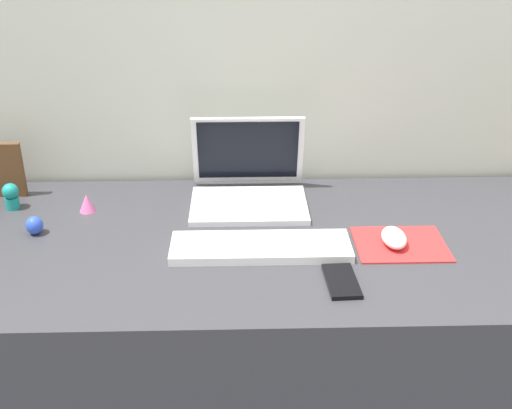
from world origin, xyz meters
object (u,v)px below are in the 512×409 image
at_px(toy_figurine_blue, 35,225).
at_px(toy_figurine_teal, 11,195).
at_px(keyboard, 259,247).
at_px(toy_figurine_pink, 87,203).
at_px(picture_frame, 1,170).
at_px(laptop, 248,180).
at_px(mouse, 394,238).
at_px(cell_phone, 341,281).

height_order(toy_figurine_blue, toy_figurine_teal, toy_figurine_teal).
bearing_deg(keyboard, toy_figurine_pink, 153.30).
xyz_separation_m(picture_frame, toy_figurine_blue, (0.14, -0.22, -0.05)).
distance_m(picture_frame, toy_figurine_blue, 0.27).
bearing_deg(picture_frame, laptop, -3.12).
xyz_separation_m(mouse, picture_frame, (-0.99, 0.30, 0.05)).
height_order(keyboard, toy_figurine_teal, toy_figurine_teal).
relative_size(mouse, toy_figurine_teal, 1.39).
height_order(laptop, keyboard, laptop).
xyz_separation_m(keyboard, toy_figurine_teal, (-0.63, 0.24, 0.03)).
relative_size(toy_figurine_blue, toy_figurine_teal, 0.65).
bearing_deg(mouse, toy_figurine_teal, 166.69).
relative_size(mouse, picture_frame, 0.64).
bearing_deg(toy_figurine_teal, cell_phone, -25.40).
height_order(laptop, picture_frame, laptop).
xyz_separation_m(laptop, toy_figurine_pink, (-0.41, -0.06, -0.03)).
height_order(keyboard, picture_frame, picture_frame).
xyz_separation_m(picture_frame, toy_figurine_pink, (0.24, -0.10, -0.05)).
xyz_separation_m(keyboard, picture_frame, (-0.68, 0.32, 0.06)).
height_order(laptop, toy_figurine_teal, laptop).
height_order(laptop, cell_phone, laptop).
bearing_deg(cell_phone, toy_figurine_blue, 158.63).
xyz_separation_m(toy_figurine_blue, toy_figurine_teal, (-0.10, 0.14, 0.01)).
xyz_separation_m(toy_figurine_blue, toy_figurine_pink, (0.10, 0.12, 0.00)).
relative_size(keyboard, cell_phone, 3.20).
bearing_deg(mouse, toy_figurine_blue, 174.48).
bearing_deg(picture_frame, toy_figurine_teal, -59.53).
height_order(cell_phone, picture_frame, picture_frame).
height_order(toy_figurine_blue, toy_figurine_pink, toy_figurine_pink).
distance_m(laptop, toy_figurine_blue, 0.55).
relative_size(laptop, cell_phone, 2.34).
distance_m(keyboard, picture_frame, 0.75).
bearing_deg(toy_figurine_pink, cell_phone, -30.71).
bearing_deg(laptop, cell_phone, -66.00).
distance_m(laptop, toy_figurine_pink, 0.42).
height_order(keyboard, cell_phone, keyboard).
relative_size(cell_phone, toy_figurine_blue, 2.84).
bearing_deg(toy_figurine_pink, picture_frame, 157.78).
bearing_deg(mouse, cell_phone, -132.59).
relative_size(cell_phone, toy_figurine_pink, 2.76).
height_order(keyboard, mouse, mouse).
bearing_deg(laptop, toy_figurine_blue, -160.41).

